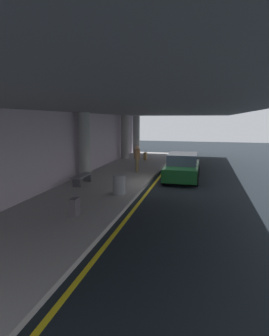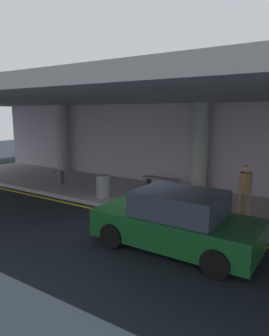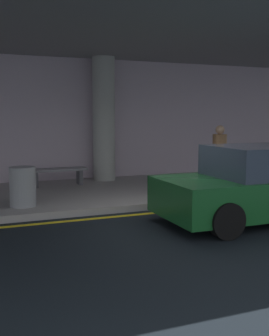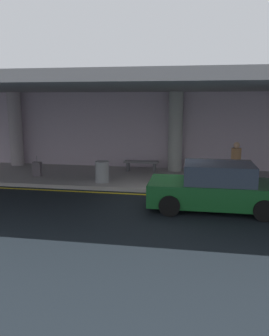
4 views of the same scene
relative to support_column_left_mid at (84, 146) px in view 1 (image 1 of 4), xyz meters
The scene contains 14 objects.
ground_plane 5.09m from the support_column_left_mid, 90.00° to the right, with size 60.00×60.00×0.00m, color black.
sidewalk 2.48m from the support_column_left_mid, 90.00° to the right, with size 26.00×4.20×0.15m, color #9E9998.
lane_stripe_yellow 4.43m from the support_column_left_mid, 90.00° to the right, with size 26.00×0.14×0.01m, color yellow.
support_column_left_mid is the anchor object (origin of this frame).
support_column_center 8.00m from the support_column_left_mid, ahead, with size 0.67×0.67×3.65m, color #9C9893.
support_column_right_mid 12.00m from the support_column_left_mid, ahead, with size 0.67×0.67×3.65m, color #9C9E99.
ceiling_overhang 2.88m from the support_column_left_mid, 90.00° to the right, with size 28.00×13.20×0.30m, color gray.
terminal_back_wall 0.66m from the support_column_left_mid, 90.00° to the left, with size 26.00×0.30×3.80m, color #BCABBA.
car_dark_green 5.69m from the support_column_left_mid, 73.57° to the right, with size 4.10×1.92×1.50m.
traveler_with_luggage 3.58m from the support_column_left_mid, 44.37° to the right, with size 0.38×0.38×1.68m.
suitcase_upright_primary 6.46m from the support_column_left_mid, 158.74° to the right, with size 0.36×0.22×0.90m.
suitcase_upright_secondary 7.86m from the support_column_left_mid, 14.12° to the right, with size 0.36×0.22×0.90m.
bench_metal 2.18m from the support_column_left_mid, 160.96° to the right, with size 1.60×0.50×0.48m.
trash_bin_steel 4.24m from the support_column_left_mid, 133.68° to the right, with size 0.56×0.56×0.85m, color gray.
Camera 1 is at (-13.93, -1.77, 3.40)m, focal length 28.98 mm.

